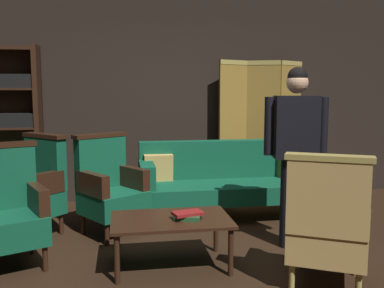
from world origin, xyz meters
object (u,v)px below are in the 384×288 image
at_px(armchair_wing_left, 33,188).
at_px(book_red_leather, 188,213).
at_px(bookshelf, 4,126).
at_px(armchair_gilt_accent, 327,225).
at_px(book_green_cloth, 188,217).
at_px(folding_screen, 262,127).
at_px(armchair_wing_right, 110,187).
at_px(velvet_couch, 228,178).
at_px(armchair_wing_far, 6,210).
at_px(standing_figure, 296,140).
at_px(coffee_table, 171,224).

distance_m(armchair_wing_left, book_red_leather, 1.82).
xyz_separation_m(bookshelf, armchair_gilt_accent, (2.95, -2.75, -0.57)).
relative_size(book_green_cloth, book_red_leather, 0.86).
relative_size(folding_screen, bookshelf, 0.93).
distance_m(armchair_wing_left, armchair_wing_right, 0.79).
bearing_deg(armchair_wing_left, folding_screen, 22.15).
relative_size(velvet_couch, armchair_wing_far, 2.04).
bearing_deg(book_green_cloth, velvet_couch, 63.72).
bearing_deg(armchair_wing_right, armchair_gilt_accent, -43.50).
height_order(armchair_wing_left, armchair_wing_right, same).
relative_size(bookshelf, standing_figure, 1.20).
relative_size(bookshelf, book_green_cloth, 9.72).
relative_size(velvet_couch, coffee_table, 2.12).
bearing_deg(velvet_couch, coffee_table, -121.18).
bearing_deg(velvet_couch, armchair_wing_far, -152.21).
height_order(standing_figure, book_green_cloth, standing_figure).
height_order(armchair_gilt_accent, book_red_leather, armchair_gilt_accent).
distance_m(folding_screen, book_green_cloth, 2.72).
xyz_separation_m(armchair_wing_far, book_green_cloth, (1.50, -0.29, -0.05)).
height_order(velvet_couch, armchair_gilt_accent, armchair_gilt_accent).
relative_size(coffee_table, standing_figure, 0.59).
bearing_deg(book_green_cloth, armchair_wing_right, 123.35).
height_order(folding_screen, standing_figure, folding_screen).
bearing_deg(folding_screen, coffee_table, -124.76).
height_order(folding_screen, armchair_wing_far, folding_screen).
relative_size(folding_screen, book_green_cloth, 9.01).
height_order(armchair_gilt_accent, armchair_wing_right, same).
relative_size(armchair_wing_far, book_red_leather, 4.22).
distance_m(armchair_wing_left, armchair_wing_far, 0.81).
xyz_separation_m(armchair_gilt_accent, book_red_leather, (-0.97, 0.54, -0.02)).
bearing_deg(standing_figure, armchair_wing_right, 158.05).
bearing_deg(bookshelf, book_green_cloth, -48.10).
relative_size(bookshelf, armchair_wing_left, 1.97).
distance_m(standing_figure, book_red_leather, 1.24).
relative_size(armchair_gilt_accent, standing_figure, 0.61).
height_order(armchair_gilt_accent, standing_figure, standing_figure).
distance_m(coffee_table, armchair_wing_right, 1.11).
relative_size(folding_screen, armchair_wing_right, 1.83).
height_order(bookshelf, armchair_gilt_accent, bookshelf).
bearing_deg(book_green_cloth, armchair_wing_left, 142.74).
relative_size(coffee_table, book_green_cloth, 4.74).
bearing_deg(bookshelf, armchair_wing_far, -76.11).
distance_m(armchair_gilt_accent, standing_figure, 1.01).
height_order(bookshelf, velvet_couch, bookshelf).
height_order(velvet_couch, book_green_cloth, velvet_couch).
relative_size(bookshelf, armchair_gilt_accent, 1.97).
height_order(armchair_wing_right, armchair_wing_far, same).
height_order(bookshelf, standing_figure, bookshelf).
distance_m(bookshelf, armchair_gilt_accent, 4.07).
height_order(folding_screen, armchair_gilt_accent, folding_screen).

